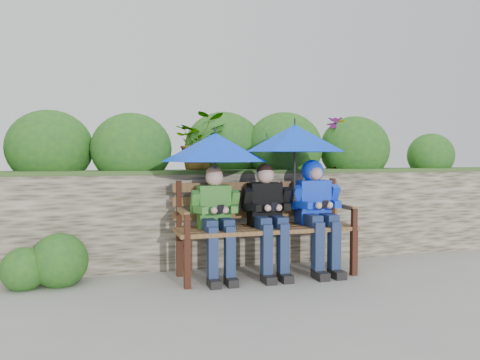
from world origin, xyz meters
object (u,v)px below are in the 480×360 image
object	(u,v)px
boy_middle	(268,212)
boy_right	(316,205)
umbrella_left	(215,147)
park_bench	(264,221)
umbrella_right	(295,138)
boy_left	(216,215)

from	to	relation	value
boy_middle	boy_right	distance (m)	0.53
umbrella_left	boy_middle	bearing A→B (deg)	-4.37
boy_right	umbrella_left	size ratio (longest dim) A/B	1.10
park_bench	umbrella_left	size ratio (longest dim) A/B	1.72
umbrella_right	park_bench	bearing A→B (deg)	163.44
boy_right	boy_left	bearing A→B (deg)	-179.61
boy_right	umbrella_right	bearing A→B (deg)	-176.80
park_bench	umbrella_right	size ratio (longest dim) A/B	1.76
boy_left	umbrella_left	xyz separation A→B (m)	(0.00, 0.04, 0.64)
boy_middle	umbrella_left	xyz separation A→B (m)	(-0.52, 0.04, 0.64)
boy_right	umbrella_right	xyz separation A→B (m)	(-0.25, -0.01, 0.67)
boy_right	umbrella_right	distance (m)	0.72
boy_left	boy_right	world-z (taller)	boy_right
park_bench	boy_right	size ratio (longest dim) A/B	1.56
umbrella_right	boy_left	bearing A→B (deg)	179.52
boy_middle	boy_right	bearing A→B (deg)	1.01
park_bench	boy_left	xyz separation A→B (m)	(-0.51, -0.08, 0.08)
park_bench	boy_right	bearing A→B (deg)	-7.60
park_bench	boy_middle	world-z (taller)	boy_middle
boy_left	umbrella_right	bearing A→B (deg)	-0.48
boy_left	umbrella_right	xyz separation A→B (m)	(0.80, -0.01, 0.74)
park_bench	boy_right	xyz separation A→B (m)	(0.53, -0.07, 0.15)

